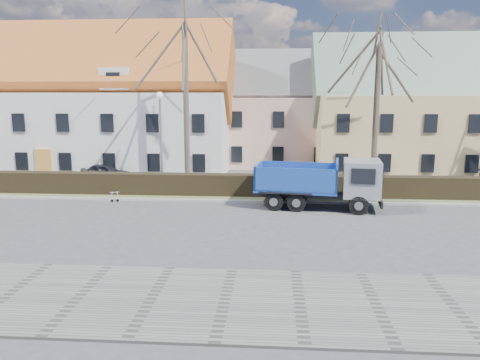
# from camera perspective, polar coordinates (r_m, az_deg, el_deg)

# --- Properties ---
(ground) EXTENTS (120.00, 120.00, 0.00)m
(ground) POSITION_cam_1_polar(r_m,az_deg,el_deg) (22.65, -5.26, -5.29)
(ground) COLOR #414143
(sidewalk_near) EXTENTS (80.00, 5.00, 0.08)m
(sidewalk_near) POSITION_cam_1_polar(r_m,az_deg,el_deg) (14.81, -10.71, -14.05)
(sidewalk_near) COLOR slate
(sidewalk_near) RESTS_ON ground
(curb_far) EXTENTS (80.00, 0.30, 0.12)m
(curb_far) POSITION_cam_1_polar(r_m,az_deg,el_deg) (27.04, -3.69, -2.52)
(curb_far) COLOR gray
(curb_far) RESTS_ON ground
(grass_strip) EXTENTS (80.00, 3.00, 0.10)m
(grass_strip) POSITION_cam_1_polar(r_m,az_deg,el_deg) (28.59, -3.26, -1.82)
(grass_strip) COLOR #566036
(grass_strip) RESTS_ON ground
(hedge) EXTENTS (60.00, 0.90, 1.30)m
(hedge) POSITION_cam_1_polar(r_m,az_deg,el_deg) (28.28, -3.33, -0.72)
(hedge) COLOR black
(hedge) RESTS_ON ground
(building_white) EXTENTS (26.80, 10.80, 9.50)m
(building_white) POSITION_cam_1_polar(r_m,az_deg,el_deg) (41.04, -20.00, 7.94)
(building_white) COLOR silver
(building_white) RESTS_ON ground
(building_pink) EXTENTS (10.80, 8.80, 8.00)m
(building_pink) POSITION_cam_1_polar(r_m,az_deg,el_deg) (41.56, 4.65, 7.52)
(building_pink) COLOR beige
(building_pink) RESTS_ON ground
(building_yellow) EXTENTS (18.80, 10.80, 8.50)m
(building_yellow) POSITION_cam_1_polar(r_m,az_deg,el_deg) (40.49, 22.07, 7.06)
(building_yellow) COLOR tan
(building_yellow) RESTS_ON ground
(tree_1) EXTENTS (9.20, 9.20, 12.65)m
(tree_1) POSITION_cam_1_polar(r_m,az_deg,el_deg) (30.52, -6.62, 10.77)
(tree_1) COLOR #493E32
(tree_1) RESTS_ON ground
(tree_2) EXTENTS (8.00, 8.00, 11.00)m
(tree_2) POSITION_cam_1_polar(r_m,az_deg,el_deg) (30.68, 16.31, 8.88)
(tree_2) COLOR #493E32
(tree_2) RESTS_ON ground
(dump_truck) EXTENTS (7.23, 3.46, 2.78)m
(dump_truck) POSITION_cam_1_polar(r_m,az_deg,el_deg) (25.60, 8.91, -0.33)
(dump_truck) COLOR navy
(dump_truck) RESTS_ON ground
(streetlight) EXTENTS (0.49, 0.49, 6.32)m
(streetlight) POSITION_cam_1_polar(r_m,az_deg,el_deg) (29.49, -9.60, 4.55)
(streetlight) COLOR gray
(streetlight) RESTS_ON ground
(cart_frame) EXTENTS (0.84, 0.68, 0.67)m
(cart_frame) POSITION_cam_1_polar(r_m,az_deg,el_deg) (27.75, -15.47, -1.97)
(cart_frame) COLOR silver
(cart_frame) RESTS_ON ground
(parked_car_a) EXTENTS (3.74, 1.91, 1.22)m
(parked_car_a) POSITION_cam_1_polar(r_m,az_deg,el_deg) (34.89, -16.02, 0.96)
(parked_car_a) COLOR black
(parked_car_a) RESTS_ON ground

